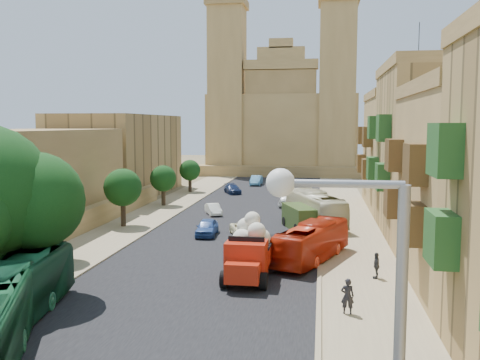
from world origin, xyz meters
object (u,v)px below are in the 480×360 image
(church, at_px, (283,121))
(car_cream, at_px, (244,228))
(street_tree_b, at_px, (123,188))
(street_tree_c, at_px, (163,179))
(bus_red_east, at_px, (312,242))
(car_dkblue, at_px, (233,189))
(bus_green_north, at_px, (8,294))
(car_white_a, at_px, (213,209))
(pedestrian_a, at_px, (347,296))
(bus_cream_east, at_px, (315,208))
(car_blue_a, at_px, (207,227))
(car_white_b, at_px, (288,200))
(street_tree_d, at_px, (190,170))
(pedestrian_c, at_px, (376,266))
(red_truck, at_px, (250,249))
(olive_pickup, at_px, (301,218))
(car_blue_b, at_px, (256,180))
(street_tree_a, at_px, (55,211))

(church, relative_size, car_cream, 8.51)
(street_tree_b, relative_size, street_tree_c, 1.14)
(bus_red_east, distance_m, car_dkblue, 34.35)
(bus_green_north, xyz_separation_m, car_white_a, (3.09, 29.95, -0.92))
(car_dkblue, height_order, pedestrian_a, pedestrian_a)
(bus_cream_east, relative_size, car_white_a, 3.18)
(car_blue_a, relative_size, car_cream, 0.90)
(car_white_b, bearing_deg, pedestrian_a, 103.24)
(street_tree_c, height_order, street_tree_d, street_tree_c)
(car_dkblue, relative_size, pedestrian_c, 2.60)
(red_truck, height_order, bus_green_north, red_truck)
(olive_pickup, xyz_separation_m, pedestrian_a, (2.89, -20.17, -0.11))
(car_white_a, bearing_deg, street_tree_c, 118.68)
(olive_pickup, relative_size, pedestrian_c, 3.40)
(car_white_b, bearing_deg, church, -80.27)
(street_tree_c, height_order, bus_green_north, street_tree_c)
(pedestrian_c, bearing_deg, bus_cream_east, -166.68)
(bus_red_east, xyz_separation_m, bus_cream_east, (0.00, 12.93, 0.22))
(car_dkblue, relative_size, car_white_b, 0.96)
(bus_cream_east, xyz_separation_m, pedestrian_c, (3.74, -16.51, -0.68))
(street_tree_c, bearing_deg, bus_green_north, -84.29)
(car_dkblue, xyz_separation_m, car_blue_b, (1.87, 9.88, 0.11))
(bus_red_east, bearing_deg, street_tree_b, -9.38)
(street_tree_a, relative_size, car_white_b, 1.18)
(bus_red_east, bearing_deg, pedestrian_c, 156.69)
(olive_pickup, bearing_deg, car_white_b, 98.74)
(bus_red_east, xyz_separation_m, car_blue_a, (-8.44, 6.69, -0.57))
(street_tree_a, bearing_deg, car_cream, 41.03)
(olive_pickup, bearing_deg, street_tree_b, -176.31)
(street_tree_b, relative_size, car_white_a, 1.54)
(street_tree_c, xyz_separation_m, bus_red_east, (16.50, -21.48, -1.72))
(church, distance_m, street_tree_a, 67.65)
(church, bearing_deg, car_white_b, -85.13)
(street_tree_c, xyz_separation_m, car_dkblue, (5.81, 11.16, -2.37))
(car_cream, distance_m, car_blue_b, 35.62)
(bus_green_north, distance_m, pedestrian_a, 15.31)
(bus_red_east, relative_size, car_white_a, 2.69)
(street_tree_c, distance_m, car_blue_b, 22.50)
(car_blue_a, xyz_separation_m, car_white_a, (-1.47, 9.73, -0.12))
(car_white_a, xyz_separation_m, car_dkblue, (-0.78, 16.21, 0.04))
(street_tree_d, xyz_separation_m, red_truck, (12.99, -37.79, -1.20))
(church, distance_m, car_blue_a, 58.11)
(street_tree_c, relative_size, car_blue_a, 1.14)
(street_tree_b, height_order, olive_pickup, street_tree_b)
(street_tree_b, xyz_separation_m, street_tree_d, (0.00, 24.00, -0.56))
(bus_red_east, bearing_deg, street_tree_d, -43.27)
(bus_green_north, bearing_deg, bus_cream_east, 56.12)
(bus_cream_east, bearing_deg, car_white_b, -92.83)
(car_blue_b, bearing_deg, car_cream, -84.25)
(church, bearing_deg, street_tree_a, -98.54)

